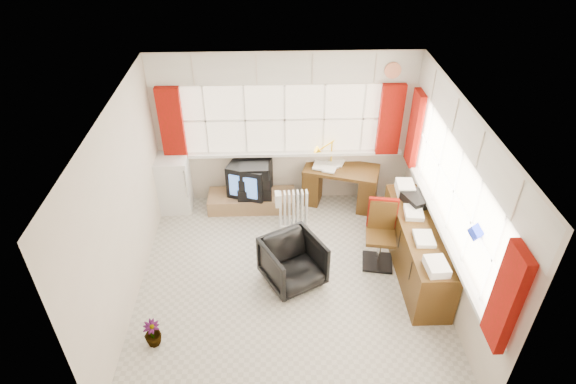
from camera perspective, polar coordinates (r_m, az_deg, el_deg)
name	(u,v)px	position (r m, az deg, el deg)	size (l,w,h in m)	color
ground	(289,282)	(6.63, 0.16, -10.60)	(4.00, 4.00, 0.00)	beige
room_walls	(290,191)	(5.66, 0.18, 0.10)	(4.00, 4.00, 4.00)	beige
window_back	(285,150)	(7.60, -0.37, 5.05)	(3.70, 0.12, 3.60)	beige
window_right	(444,224)	(6.35, 18.02, -3.67)	(0.12, 3.70, 3.60)	beige
curtains	(356,153)	(6.55, 8.02, 4.56)	(3.83, 3.83, 1.15)	#980908
overhead_cabinets	(364,97)	(6.25, 9.04, 11.11)	(3.98, 3.98, 0.48)	silver
desk	(340,184)	(7.85, 6.23, 0.99)	(1.29, 0.89, 0.71)	#573814
desk_lamp	(332,147)	(7.65, 5.22, 5.38)	(0.16, 0.13, 0.44)	yellow
task_chair	(381,230)	(6.75, 10.95, -4.42)	(0.47, 0.49, 0.98)	black
office_chair	(293,262)	(6.42, 0.59, -8.32)	(0.71, 0.73, 0.67)	black
radiator	(293,213)	(7.34, 0.64, -2.53)	(0.45, 0.21, 0.66)	white
credenza	(416,247)	(6.77, 14.97, -6.36)	(0.50, 2.00, 0.85)	#573814
file_tray	(416,200)	(6.92, 14.96, -0.89)	(0.29, 0.38, 0.13)	black
tv_bench	(252,201)	(7.86, -4.31, -1.04)	(1.40, 0.50, 0.25)	#A57852
crt_tv	(250,178)	(7.70, -4.58, 1.70)	(0.74, 0.71, 0.54)	black
hifi_stack	(254,182)	(7.60, -4.00, 1.17)	(0.54, 0.35, 0.56)	black
mini_fridge	(173,182)	(7.89, -13.50, 1.14)	(0.57, 0.57, 0.93)	white
spray_bottle_a	(286,235)	(7.10, -0.26, -5.17)	(0.12, 0.12, 0.32)	silver
spray_bottle_b	(291,248)	(6.97, 0.39, -6.70)	(0.09, 0.09, 0.20)	#90D7C5
flower_vase	(152,333)	(6.04, -15.77, -15.82)	(0.20, 0.20, 0.36)	black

